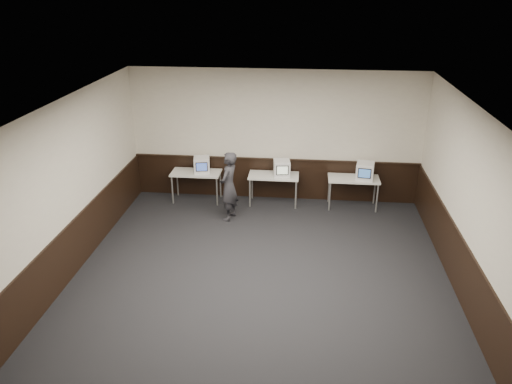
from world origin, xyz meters
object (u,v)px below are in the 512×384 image
Objects in this scene: desk_center at (274,178)px; desk_right at (354,181)px; emac_left at (202,165)px; desk_left at (196,175)px; person at (229,186)px; emac_right at (365,171)px; emac_center at (282,168)px.

desk_right is at bearing 0.00° from desk_center.
desk_right is at bearing -11.12° from emac_left.
person reaches higher than desk_left.
desk_left is 4.05m from emac_right.
desk_right is 3.66m from emac_left.
emac_center is (0.19, -0.02, 0.26)m from desk_center.
emac_right is 3.21m from person.
emac_center reaches higher than desk_left.
desk_left is 2.60× the size of emac_left.
emac_right reaches higher than desk_center.
emac_right is (0.24, -0.05, 0.27)m from desk_right.
person is (-2.85, -0.94, 0.12)m from desk_right.
emac_center is at bearing -6.55° from desk_center.
desk_left is at bearing 180.00° from desk_right.
desk_left is 2.64× the size of emac_center.
person is at bearing -161.81° from desk_right.
emac_center is (2.09, -0.02, 0.26)m from desk_left.
desk_center is 1.34m from person.
emac_left is 1.02× the size of emac_center.
person reaches higher than desk_center.
emac_left is at bearing 179.54° from desk_center.
emac_right is at bearing -10.73° from desk_right.
emac_left is 1.94m from emac_center.
desk_center is 2.64× the size of emac_center.
desk_center is 1.90m from desk_right.
desk_right is 2.49× the size of emac_right.
emac_right is 0.30× the size of person.
desk_left is 3.80m from desk_right.
person is (0.95, -0.94, 0.12)m from desk_left.
desk_right is 0.37m from emac_right.
person reaches higher than desk_right.
desk_center is at bearing -172.33° from emac_right.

